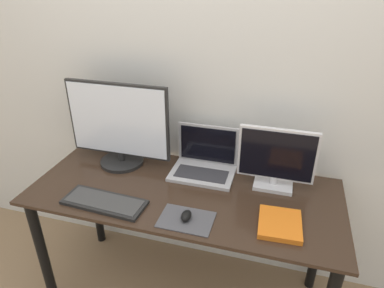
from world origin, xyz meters
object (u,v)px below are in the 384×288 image
Objects in this scene: monitor_left at (119,126)px; laptop at (205,161)px; keyboard at (104,202)px; mouse at (186,216)px; monitor_right at (276,159)px; book at (280,224)px.

laptop is at bearing 5.54° from monitor_left.
keyboard is 0.42m from mouse.
monitor_right is 0.55m from mouse.
monitor_left reaches higher than mouse.
monitor_right reaches higher than book.
monitor_right is at bearing 26.21° from keyboard.
laptop is 0.59m from keyboard.
keyboard is at bearing -153.79° from monitor_right.
keyboard is (-0.78, -0.38, -0.15)m from monitor_right.
book reaches higher than keyboard.
mouse is 0.33× the size of book.
book is (0.83, 0.07, 0.00)m from keyboard.
mouse is (0.03, -0.43, -0.04)m from laptop.
monitor_right is 1.12× the size of laptop.
monitor_right is (0.87, 0.00, -0.07)m from monitor_left.
book is (0.44, -0.36, -0.05)m from laptop.
monitor_left is 1.53× the size of monitor_right.
mouse is at bearing -86.67° from laptop.
book is (0.41, 0.08, -0.01)m from mouse.
monitor_left is at bearing 103.78° from keyboard.
mouse is at bearing -37.06° from monitor_left.
monitor_left is 0.52m from laptop.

